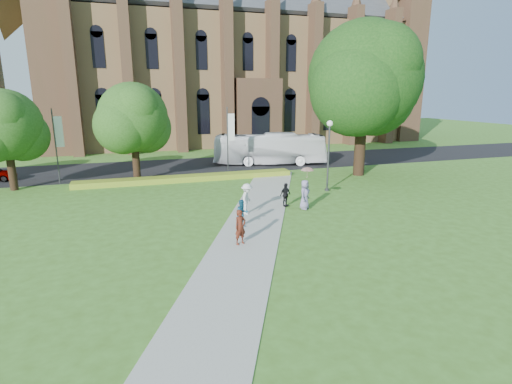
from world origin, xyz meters
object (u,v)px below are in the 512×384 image
object	(u,v)px
large_tree	(364,78)
pedestrian_0	(240,227)
streetlamp	(329,147)
tour_coach	(269,149)

from	to	relation	value
large_tree	pedestrian_0	bearing A→B (deg)	-138.21
streetlamp	pedestrian_0	size ratio (longest dim) A/B	3.05
large_tree	pedestrian_0	xyz separation A→B (m)	(-14.72, -13.15, -7.47)
streetlamp	large_tree	world-z (taller)	large_tree
streetlamp	tour_coach	xyz separation A→B (m)	(-0.26, 12.13, -1.68)
tour_coach	pedestrian_0	size ratio (longest dim) A/B	6.67
large_tree	pedestrian_0	world-z (taller)	large_tree
large_tree	pedestrian_0	distance (m)	21.10
large_tree	tour_coach	distance (m)	11.70
tour_coach	pedestrian_0	distance (m)	22.64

